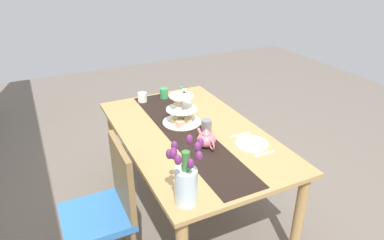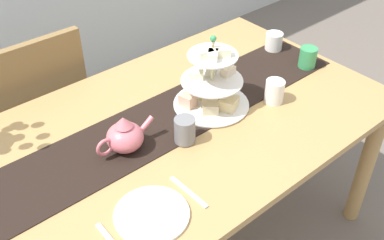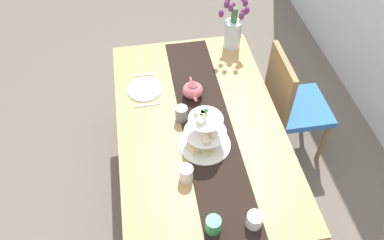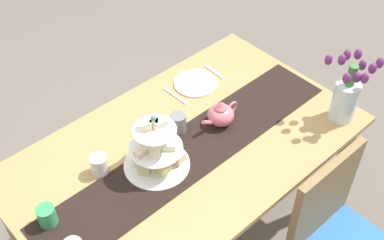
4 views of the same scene
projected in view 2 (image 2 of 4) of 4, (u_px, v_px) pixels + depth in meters
name	position (u px, v px, depth m)	size (l,w,h in m)	color
dining_table	(178.00, 141.00, 1.80)	(1.65, 0.99, 0.72)	tan
chair_left	(38.00, 110.00, 2.17)	(0.42, 0.42, 0.91)	olive
table_runner	(171.00, 117.00, 1.76)	(1.59, 0.30, 0.00)	black
tiered_cake_stand	(212.00, 87.00, 1.77)	(0.30, 0.30, 0.30)	beige
teapot	(125.00, 136.00, 1.58)	(0.24, 0.13, 0.14)	#D66B75
cream_jug	(274.00, 42.00, 2.16)	(0.08, 0.08, 0.09)	white
dinner_plate_left	(152.00, 215.00, 1.38)	(0.23, 0.23, 0.01)	white
knife_left	(189.00, 192.00, 1.46)	(0.01, 0.17, 0.01)	silver
mug_grey	(185.00, 130.00, 1.62)	(0.08, 0.08, 0.10)	slate
mug_white_text	(274.00, 91.00, 1.82)	(0.08, 0.08, 0.10)	white
mug_orange	(308.00, 58.00, 2.03)	(0.08, 0.08, 0.10)	#389356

